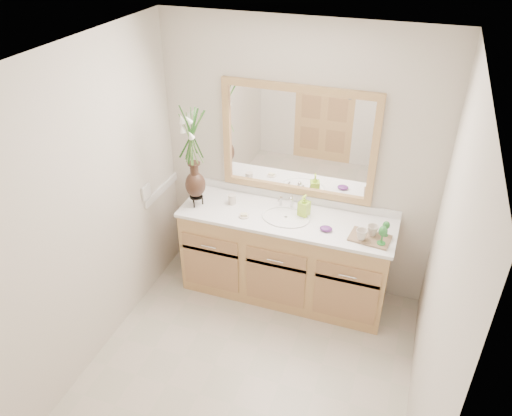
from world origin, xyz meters
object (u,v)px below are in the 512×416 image
at_px(flower_vase, 192,145).
at_px(tray, 370,238).
at_px(tumbler, 232,199).
at_px(soap_bottle, 304,206).

xyz_separation_m(flower_vase, tray, (1.51, -0.02, -0.57)).
distance_m(flower_vase, tumbler, 0.62).
bearing_deg(flower_vase, tray, -0.69).
height_order(flower_vase, tray, flower_vase).
bearing_deg(tumbler, soap_bottle, 2.72).
relative_size(tumbler, soap_bottle, 0.52).
relative_size(flower_vase, soap_bottle, 4.99).
xyz_separation_m(tumbler, tray, (1.23, -0.14, -0.04)).
relative_size(flower_vase, tray, 2.70).
distance_m(tumbler, soap_bottle, 0.64).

